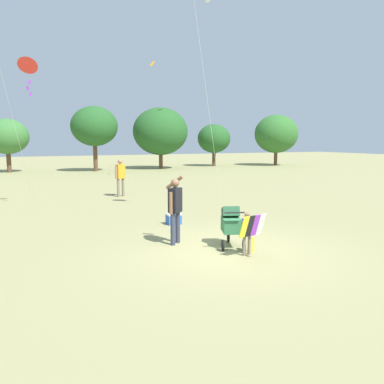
{
  "coord_description": "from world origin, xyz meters",
  "views": [
    {
      "loc": [
        -4.54,
        -7.75,
        2.66
      ],
      "look_at": [
        -0.35,
        1.23,
        1.3
      ],
      "focal_mm": 35.2,
      "sensor_mm": 36.0,
      "label": 1
    }
  ],
  "objects_px": {
    "cooler_box": "(174,219)",
    "person_couple_left": "(120,175)",
    "person_adult_flyer": "(175,205)",
    "kite_orange_delta": "(28,67)",
    "stroller": "(231,223)",
    "child_with_butterfly_kite": "(248,229)"
  },
  "relations": [
    {
      "from": "person_adult_flyer",
      "to": "cooler_box",
      "type": "distance_m",
      "value": 2.47
    },
    {
      "from": "stroller",
      "to": "cooler_box",
      "type": "relative_size",
      "value": 2.48
    },
    {
      "from": "cooler_box",
      "to": "person_couple_left",
      "type": "bearing_deg",
      "value": 90.17
    },
    {
      "from": "person_couple_left",
      "to": "cooler_box",
      "type": "xyz_separation_m",
      "value": [
        0.02,
        -6.61,
        -0.87
      ]
    },
    {
      "from": "stroller",
      "to": "person_adult_flyer",
      "type": "bearing_deg",
      "value": 145.93
    },
    {
      "from": "child_with_butterfly_kite",
      "to": "person_adult_flyer",
      "type": "distance_m",
      "value": 2.05
    },
    {
      "from": "child_with_butterfly_kite",
      "to": "person_adult_flyer",
      "type": "relative_size",
      "value": 0.57
    },
    {
      "from": "child_with_butterfly_kite",
      "to": "cooler_box",
      "type": "xyz_separation_m",
      "value": [
        -0.31,
        3.81,
        -0.45
      ]
    },
    {
      "from": "child_with_butterfly_kite",
      "to": "person_couple_left",
      "type": "relative_size",
      "value": 0.57
    },
    {
      "from": "person_adult_flyer",
      "to": "person_couple_left",
      "type": "relative_size",
      "value": 1.0
    },
    {
      "from": "child_with_butterfly_kite",
      "to": "person_couple_left",
      "type": "distance_m",
      "value": 10.44
    },
    {
      "from": "person_adult_flyer",
      "to": "kite_orange_delta",
      "type": "height_order",
      "value": "kite_orange_delta"
    },
    {
      "from": "stroller",
      "to": "person_couple_left",
      "type": "bearing_deg",
      "value": 92.21
    },
    {
      "from": "child_with_butterfly_kite",
      "to": "cooler_box",
      "type": "relative_size",
      "value": 2.26
    },
    {
      "from": "child_with_butterfly_kite",
      "to": "kite_orange_delta",
      "type": "bearing_deg",
      "value": 116.15
    },
    {
      "from": "person_couple_left",
      "to": "cooler_box",
      "type": "height_order",
      "value": "person_couple_left"
    },
    {
      "from": "kite_orange_delta",
      "to": "cooler_box",
      "type": "distance_m",
      "value": 8.02
    },
    {
      "from": "child_with_butterfly_kite",
      "to": "stroller",
      "type": "height_order",
      "value": "stroller"
    },
    {
      "from": "child_with_butterfly_kite",
      "to": "cooler_box",
      "type": "bearing_deg",
      "value": 94.59
    },
    {
      "from": "child_with_butterfly_kite",
      "to": "person_couple_left",
      "type": "xyz_separation_m",
      "value": [
        -0.33,
        10.42,
        0.42
      ]
    },
    {
      "from": "person_couple_left",
      "to": "cooler_box",
      "type": "distance_m",
      "value": 6.67
    },
    {
      "from": "person_adult_flyer",
      "to": "stroller",
      "type": "relative_size",
      "value": 1.59
    }
  ]
}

